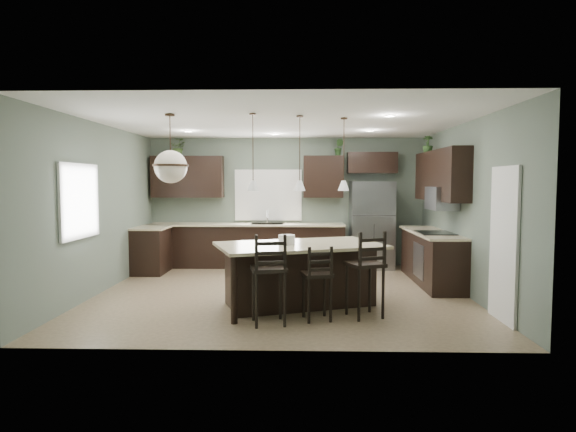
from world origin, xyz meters
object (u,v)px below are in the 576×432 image
Objects in this scene: kitchen_island at (300,275)px; serving_dish at (287,240)px; refrigerator at (371,225)px; plant_back_left at (179,147)px; bar_stool_left at (269,279)px; bar_stool_center at (317,283)px; bar_stool_right at (365,274)px.

kitchen_island is 9.82× the size of serving_dish.
refrigerator is 3.59m from kitchen_island.
plant_back_left reaches higher than refrigerator.
bar_stool_left reaches higher than serving_dish.
bar_stool_right reaches higher than bar_stool_center.
refrigerator is 4.48m from plant_back_left.
kitchen_island is 0.78m from bar_stool_center.
refrigerator is at bearing 53.82° from bar_stool_left.
bar_stool_left is at bearing 174.70° from bar_stool_right.
plant_back_left is (-2.87, 4.12, 2.08)m from bar_stool_center.
refrigerator reaches higher than bar_stool_right.
plant_back_left reaches higher than bar_stool_center.
bar_stool_right reaches higher than kitchen_island.
serving_dish is 0.20× the size of bar_stool_left.
plant_back_left is (-4.16, 0.15, 1.66)m from refrigerator.
plant_back_left is (-2.24, 4.32, 1.99)m from bar_stool_left.
bar_stool_center is at bearing -107.98° from refrigerator.
bar_stool_center is 0.68m from bar_stool_right.
refrigerator is 1.56× the size of bar_stool_left.
bar_stool_center is (0.42, -0.68, -0.49)m from serving_dish.
bar_stool_right is (0.65, 0.16, 0.09)m from bar_stool_center.
plant_back_left is at bearing 108.38° from kitchen_island.
bar_stool_left is (-0.21, -0.87, -0.40)m from serving_dish.
refrigerator is at bearing 59.06° from bar_stool_center.
kitchen_island is at bearing 94.48° from bar_stool_center.
serving_dish is at bearing -180.00° from kitchen_island.
kitchen_island is at bearing -52.01° from plant_back_left.
bar_stool_right is at bearing -99.50° from refrigerator.
bar_stool_center is at bearing -55.13° from plant_back_left.
kitchen_island is 2.35× the size of bar_stool_center.
plant_back_left is (-2.45, 3.44, 1.59)m from serving_dish.
bar_stool_right is at bearing -52.94° from kitchen_island.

